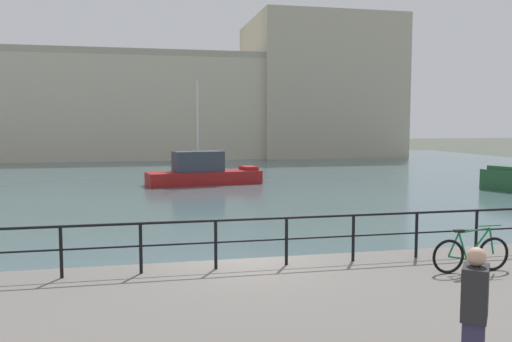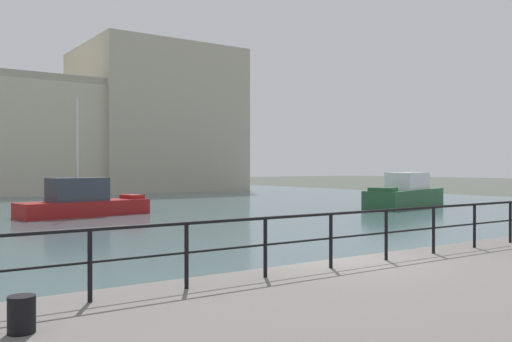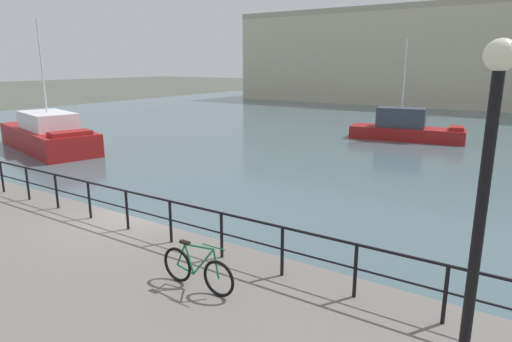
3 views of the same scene
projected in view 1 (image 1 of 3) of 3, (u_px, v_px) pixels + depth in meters
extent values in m
plane|color=#4C5147|center=(246.00, 292.00, 12.40)|extent=(240.00, 240.00, 0.00)
cube|color=#476066|center=(171.00, 174.00, 41.79)|extent=(80.00, 60.00, 0.01)
cube|color=#C1B79E|center=(159.00, 110.00, 62.91)|extent=(56.24, 14.43, 11.01)
cube|color=#B2A891|center=(318.00, 89.00, 66.85)|extent=(16.93, 15.88, 16.57)
cube|color=#A49C86|center=(161.00, 52.00, 55.67)|extent=(56.24, 0.60, 0.70)
cube|color=maroon|center=(204.00, 178.00, 34.36)|extent=(7.54, 3.23, 0.85)
cube|color=#333842|center=(198.00, 161.00, 34.12)|extent=(3.31, 2.16, 1.30)
cube|color=maroon|center=(249.00, 168.00, 35.43)|extent=(1.10, 1.58, 0.24)
cylinder|color=silver|center=(198.00, 116.00, 33.86)|extent=(0.10, 0.10, 4.44)
cube|color=#23512D|center=(505.00, 168.00, 31.20)|extent=(1.46, 1.84, 0.24)
cylinder|color=black|center=(61.00, 252.00, 10.72)|extent=(0.07, 0.07, 1.05)
cylinder|color=black|center=(141.00, 248.00, 11.05)|extent=(0.07, 0.07, 1.05)
cylinder|color=black|center=(216.00, 245.00, 11.38)|extent=(0.07, 0.07, 1.05)
cylinder|color=black|center=(286.00, 241.00, 11.72)|extent=(0.07, 0.07, 1.05)
cylinder|color=black|center=(353.00, 238.00, 12.05)|extent=(0.07, 0.07, 1.05)
cylinder|color=black|center=(416.00, 235.00, 12.39)|extent=(0.07, 0.07, 1.05)
cylinder|color=black|center=(476.00, 232.00, 12.72)|extent=(0.07, 0.07, 1.05)
cylinder|color=black|center=(287.00, 218.00, 11.67)|extent=(25.08, 0.06, 0.06)
cylinder|color=black|center=(286.00, 239.00, 11.71)|extent=(25.08, 0.04, 0.04)
torus|color=black|center=(493.00, 254.00, 11.26)|extent=(0.72, 0.07, 0.72)
torus|color=black|center=(448.00, 257.00, 11.05)|extent=(0.72, 0.07, 0.72)
cylinder|color=#146638|center=(478.00, 244.00, 11.17)|extent=(0.55, 0.04, 0.66)
cylinder|color=#146638|center=(463.00, 246.00, 11.10)|extent=(0.23, 0.04, 0.58)
cylinder|color=#146638|center=(474.00, 230.00, 11.12)|extent=(0.72, 0.04, 0.11)
cylinder|color=#146638|center=(458.00, 258.00, 11.09)|extent=(0.43, 0.04, 0.12)
cylinder|color=#146638|center=(454.00, 245.00, 11.05)|extent=(0.26, 0.04, 0.51)
cylinder|color=#146638|center=(492.00, 241.00, 11.23)|extent=(0.14, 0.04, 0.57)
cube|color=black|center=(459.00, 231.00, 11.05)|extent=(0.22, 0.09, 0.05)
cylinder|color=#146638|center=(490.00, 226.00, 11.19)|extent=(0.52, 0.03, 0.02)
cube|color=#262628|center=(475.00, 292.00, 6.15)|extent=(0.49, 0.52, 0.62)
sphere|color=tan|center=(476.00, 257.00, 6.11)|extent=(0.22, 0.22, 0.22)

